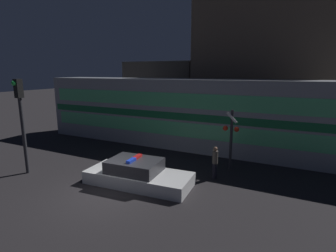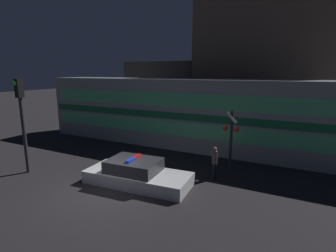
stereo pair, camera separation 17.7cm
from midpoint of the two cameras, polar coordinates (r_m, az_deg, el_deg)
The scene contains 8 objects.
ground_plane at distance 11.78m, azimuth -13.85°, elevation -14.04°, with size 120.00×120.00×0.00m, color #262326.
train at distance 17.80m, azimuth 4.05°, elevation 2.79°, with size 22.02×2.90×4.58m.
police_car at distance 12.26m, azimuth -7.08°, elevation -10.39°, with size 4.97×2.28×1.25m.
pedestrian at distance 12.83m, azimuth 9.79°, elevation -7.77°, with size 0.27×0.27×1.58m.
crossing_signal_near at distance 13.85m, azimuth 13.20°, elevation -2.07°, with size 0.83×0.35×3.16m.
traffic_light_corner at distance 14.67m, azimuth -29.62°, elevation 2.12°, with size 0.30×0.46×4.72m.
building_left at distance 27.57m, azimuth -0.49°, elevation 7.49°, with size 7.21×5.42×6.00m.
building_center at distance 22.77m, azimuth 20.10°, elevation 11.99°, with size 11.00×4.41×10.85m.
Camera 1 is at (6.97, -8.01, 5.07)m, focal length 28.00 mm.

